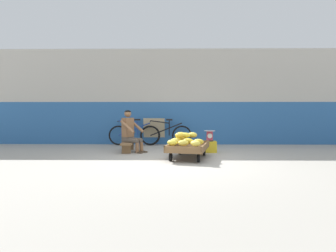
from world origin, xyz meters
name	(u,v)px	position (x,y,z in m)	size (l,w,h in m)	color
ground_plane	(177,161)	(0.00, 0.00, 0.00)	(80.00, 80.00, 0.00)	#A39E93
back_wall	(176,97)	(0.00, 3.37, 1.58)	(16.00, 0.30, 3.15)	#2D609E
banana_cart	(188,148)	(0.28, 0.43, 0.24)	(1.15, 1.59, 0.36)	brown
banana_pile	(184,139)	(0.16, 0.33, 0.46)	(0.88, 1.54, 0.26)	gold
low_bench	(128,144)	(-1.33, 1.52, 0.20)	(0.34, 1.11, 0.27)	brown
vendor_seated	(130,131)	(-1.26, 1.47, 0.57)	(0.74, 0.66, 1.14)	brown
plastic_crate	(210,147)	(0.90, 1.40, 0.15)	(0.36, 0.28, 0.30)	gold
weighing_scale	(210,136)	(0.90, 1.40, 0.45)	(0.30, 0.30, 0.29)	#28282D
bicycle_near_left	(134,134)	(-1.35, 2.98, 0.35)	(1.66, 0.48, 0.86)	black
bicycle_far_left	(166,134)	(-0.31, 2.94, 0.35)	(1.66, 0.48, 0.86)	black
sign_board	(154,131)	(-0.71, 3.18, 0.44)	(0.70, 0.24, 0.88)	#C6B289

